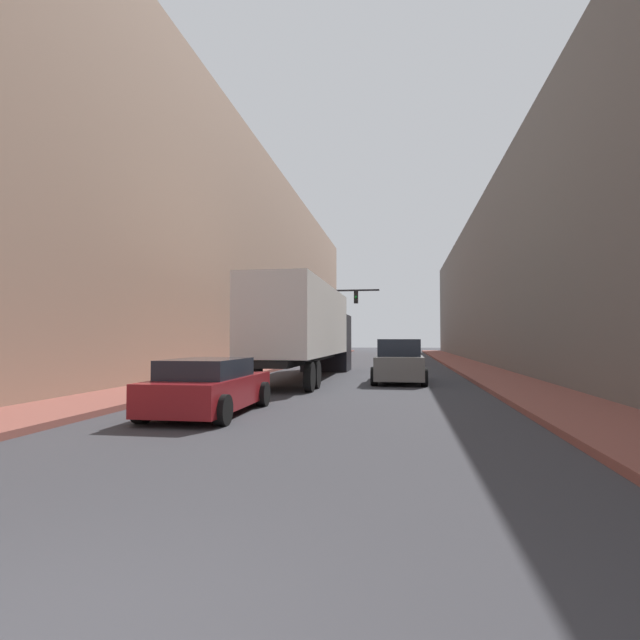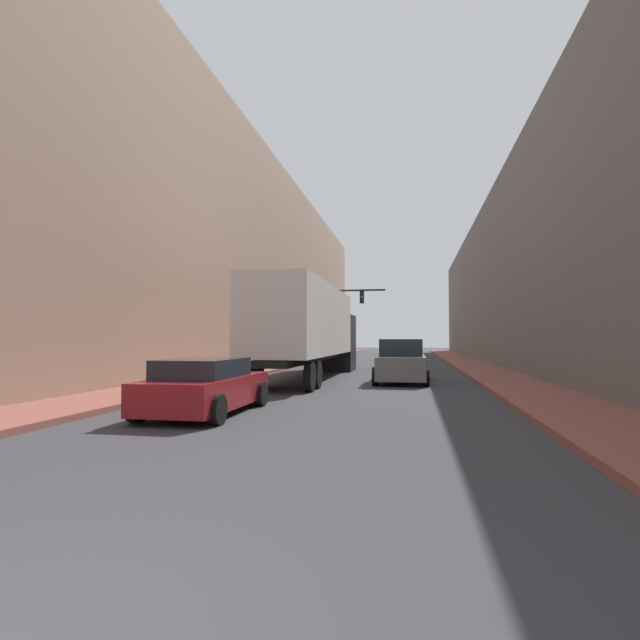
{
  "view_description": "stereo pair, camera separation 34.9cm",
  "coord_description": "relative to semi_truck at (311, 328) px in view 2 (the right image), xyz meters",
  "views": [
    {
      "loc": [
        2.02,
        -2.28,
        1.77
      ],
      "look_at": [
        -0.64,
        13.89,
        2.39
      ],
      "focal_mm": 28.0,
      "sensor_mm": 36.0,
      "label": 1
    },
    {
      "loc": [
        2.36,
        -2.22,
        1.77
      ],
      "look_at": [
        -0.64,
        13.89,
        2.39
      ],
      "focal_mm": 28.0,
      "sensor_mm": 36.0,
      "label": 2
    }
  ],
  "objects": [
    {
      "name": "sidewalk_right",
      "position": [
        8.23,
        10.26,
        -2.19
      ],
      "size": [
        2.59,
        80.0,
        0.15
      ],
      "color": "brown",
      "rests_on": "ground"
    },
    {
      "name": "building_right",
      "position": [
        12.53,
        10.26,
        3.45
      ],
      "size": [
        6.0,
        80.0,
        11.44
      ],
      "color": "#66605B",
      "rests_on": "ground"
    },
    {
      "name": "sidewalk_left",
      "position": [
        -3.97,
        10.26,
        -2.19
      ],
      "size": [
        2.59,
        80.0,
        0.15
      ],
      "color": "brown",
      "rests_on": "ground"
    },
    {
      "name": "traffic_signal_gantry",
      "position": [
        -1.29,
        14.25,
        1.61
      ],
      "size": [
        5.19,
        0.35,
        5.63
      ],
      "color": "black",
      "rests_on": "ground"
    },
    {
      "name": "sedan_car",
      "position": [
        -0.36,
        -10.77,
        -1.63
      ],
      "size": [
        2.02,
        4.29,
        1.3
      ],
      "color": "maroon",
      "rests_on": "ground"
    },
    {
      "name": "suv_car",
      "position": [
        4.04,
        -1.29,
        -1.44
      ],
      "size": [
        2.11,
        4.77,
        1.76
      ],
      "color": "slate",
      "rests_on": "ground"
    },
    {
      "name": "building_left",
      "position": [
        -8.27,
        10.26,
        5.28
      ],
      "size": [
        6.0,
        80.0,
        15.09
      ],
      "color": "#997A66",
      "rests_on": "ground"
    },
    {
      "name": "semi_truck",
      "position": [
        0.0,
        0.0,
        0.0
      ],
      "size": [
        2.51,
        13.67,
        3.97
      ],
      "color": "silver",
      "rests_on": "ground"
    }
  ]
}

